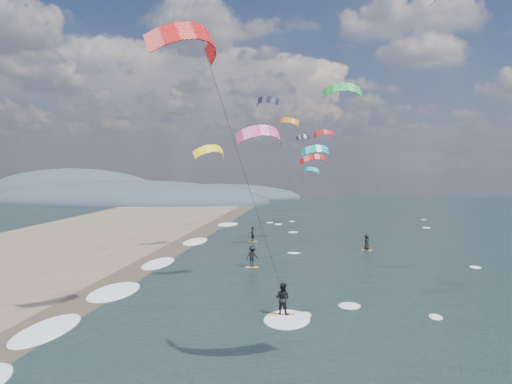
# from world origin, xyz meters

# --- Properties ---
(ground) EXTENTS (260.00, 260.00, 0.00)m
(ground) POSITION_xyz_m (0.00, 0.00, 0.00)
(ground) COLOR black
(ground) RESTS_ON ground
(wet_sand_strip) EXTENTS (3.00, 240.00, 0.00)m
(wet_sand_strip) POSITION_xyz_m (-12.00, 10.00, 0.00)
(wet_sand_strip) COLOR #382D23
(wet_sand_strip) RESTS_ON ground
(coastal_hills) EXTENTS (80.00, 41.00, 15.00)m
(coastal_hills) POSITION_xyz_m (-44.84, 107.86, 0.00)
(coastal_hills) COLOR #3D4756
(coastal_hills) RESTS_ON ground
(kitesurfer_near_b) EXTENTS (6.91, 9.45, 15.72)m
(kitesurfer_near_b) POSITION_xyz_m (-1.67, 5.98, 10.50)
(kitesurfer_near_b) COLOR orange
(kitesurfer_near_b) RESTS_ON ground
(far_kitesurfers) EXTENTS (13.26, 16.49, 1.82)m
(far_kitesurfers) POSITION_xyz_m (-0.48, 30.48, 0.87)
(far_kitesurfers) COLOR orange
(far_kitesurfers) RESTS_ON ground
(bg_kite_field) EXTENTS (16.01, 79.50, 10.25)m
(bg_kite_field) POSITION_xyz_m (0.25, 53.68, 12.38)
(bg_kite_field) COLOR red
(bg_kite_field) RESTS_ON ground
(shoreline_surf) EXTENTS (2.40, 79.40, 0.11)m
(shoreline_surf) POSITION_xyz_m (-10.80, 14.75, 0.00)
(shoreline_surf) COLOR white
(shoreline_surf) RESTS_ON ground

